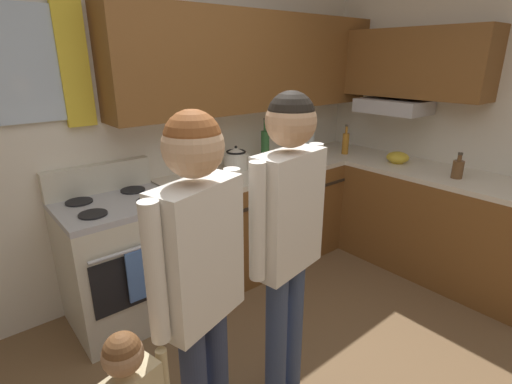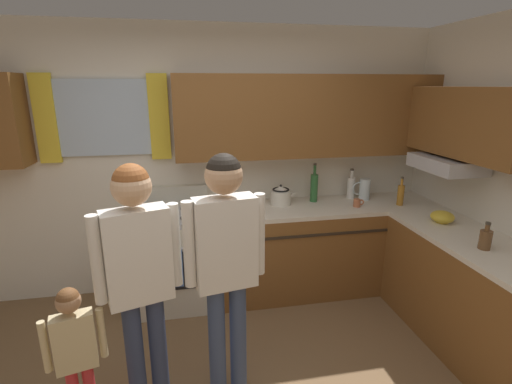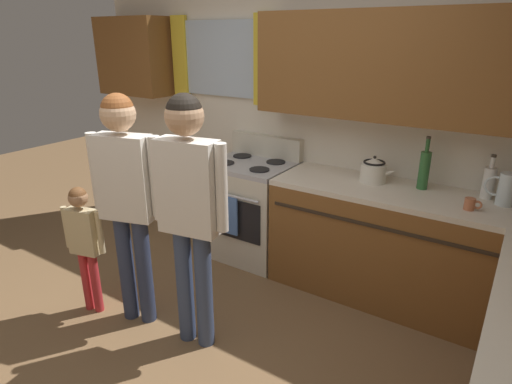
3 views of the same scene
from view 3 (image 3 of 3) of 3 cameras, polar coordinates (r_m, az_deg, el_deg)
name	(u,v)px [view 3 (image 3 of 3)]	position (r m, az deg, el deg)	size (l,w,h in m)	color
ground_plane	(161,364)	(2.99, -12.55, -21.56)	(12.00, 12.00, 0.00)	brown
back_wall_unit	(314,96)	(3.68, 7.80, 12.64)	(4.60, 0.42, 2.60)	silver
kitchen_counter_run	(458,297)	(2.99, 25.43, -12.54)	(2.26, 2.21, 0.90)	brown
stove_oven	(251,208)	(3.94, -0.70, -2.12)	(0.73, 0.67, 1.10)	beige
bottle_wine_green	(424,169)	(3.34, 21.62, 2.88)	(0.08, 0.08, 0.39)	#2D6633
bottle_milk_white	(489,182)	(3.35, 28.73, 1.21)	(0.08, 0.08, 0.31)	white
cup_terracotta	(470,204)	(3.10, 26.80, -1.45)	(0.11, 0.07, 0.08)	#B76642
stovetop_kettle	(374,170)	(3.40, 15.51, 2.88)	(0.27, 0.20, 0.21)	silver
water_pitcher	(506,189)	(3.27, 30.44, 0.34)	(0.19, 0.11, 0.22)	silver
adult_holding_child	(126,186)	(2.94, -17.02, 0.73)	(0.49, 0.26, 1.64)	#2D3856
adult_in_plaid	(189,197)	(2.60, -8.96, -0.65)	(0.51, 0.23, 1.67)	#38476B
small_child	(84,236)	(3.30, -22.06, -5.47)	(0.32, 0.15, 0.99)	red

